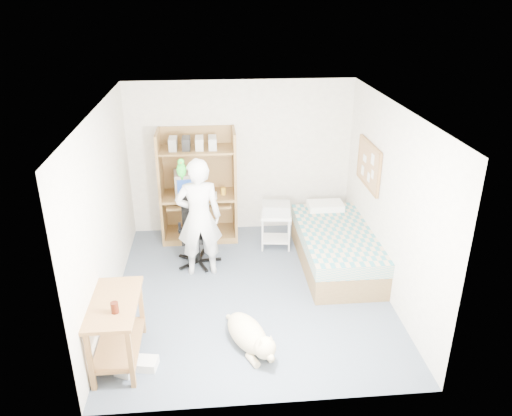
# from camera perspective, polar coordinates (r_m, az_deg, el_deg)

# --- Properties ---
(floor) EXTENTS (4.00, 4.00, 0.00)m
(floor) POSITION_cam_1_polar(r_m,az_deg,el_deg) (6.87, -0.56, -9.52)
(floor) COLOR #46515F
(floor) RESTS_ON ground
(wall_back) EXTENTS (3.60, 0.02, 2.50)m
(wall_back) POSITION_cam_1_polar(r_m,az_deg,el_deg) (8.13, -1.74, 5.75)
(wall_back) COLOR beige
(wall_back) RESTS_ON floor
(wall_right) EXTENTS (0.02, 4.00, 2.50)m
(wall_right) POSITION_cam_1_polar(r_m,az_deg,el_deg) (6.64, 15.06, 0.62)
(wall_right) COLOR beige
(wall_right) RESTS_ON floor
(wall_left) EXTENTS (0.02, 4.00, 2.50)m
(wall_left) POSITION_cam_1_polar(r_m,az_deg,el_deg) (6.40, -16.90, -0.53)
(wall_left) COLOR beige
(wall_left) RESTS_ON floor
(ceiling) EXTENTS (3.60, 4.00, 0.02)m
(ceiling) POSITION_cam_1_polar(r_m,az_deg,el_deg) (5.87, -0.66, 11.28)
(ceiling) COLOR white
(ceiling) RESTS_ON wall_back
(computer_hutch) EXTENTS (1.20, 0.63, 1.80)m
(computer_hutch) POSITION_cam_1_polar(r_m,az_deg,el_deg) (8.02, -6.58, 2.08)
(computer_hutch) COLOR brown
(computer_hutch) RESTS_ON floor
(bed) EXTENTS (1.02, 2.02, 0.66)m
(bed) POSITION_cam_1_polar(r_m,az_deg,el_deg) (7.44, 9.10, -4.44)
(bed) COLOR brown
(bed) RESTS_ON floor
(side_desk) EXTENTS (0.50, 1.00, 0.75)m
(side_desk) POSITION_cam_1_polar(r_m,az_deg,el_deg) (5.70, -15.68, -12.43)
(side_desk) COLOR olive
(side_desk) RESTS_ON floor
(corkboard) EXTENTS (0.04, 0.94, 0.66)m
(corkboard) POSITION_cam_1_polar(r_m,az_deg,el_deg) (7.36, 12.75, 4.82)
(corkboard) COLOR #9C6C46
(corkboard) RESTS_ON wall_right
(office_chair) EXTENTS (0.59, 0.59, 1.04)m
(office_chair) POSITION_cam_1_polar(r_m,az_deg,el_deg) (7.44, -6.74, -3.56)
(office_chair) COLOR black
(office_chair) RESTS_ON floor
(person) EXTENTS (0.65, 0.45, 1.73)m
(person) POSITION_cam_1_polar(r_m,az_deg,el_deg) (6.95, -6.53, -1.11)
(person) COLOR white
(person) RESTS_ON floor
(parrot) EXTENTS (0.13, 0.22, 0.35)m
(parrot) POSITION_cam_1_polar(r_m,az_deg,el_deg) (6.70, -8.53, 4.44)
(parrot) COLOR #148B1D
(parrot) RESTS_ON person
(dog) EXTENTS (0.61, 1.01, 0.40)m
(dog) POSITION_cam_1_polar(r_m,az_deg,el_deg) (5.83, -0.72, -14.32)
(dog) COLOR beige
(dog) RESTS_ON floor
(printer_cart) EXTENTS (0.51, 0.43, 0.57)m
(printer_cart) POSITION_cam_1_polar(r_m,az_deg,el_deg) (7.81, 2.28, -1.98)
(printer_cart) COLOR white
(printer_cart) RESTS_ON floor
(printer) EXTENTS (0.45, 0.37, 0.18)m
(printer) POSITION_cam_1_polar(r_m,az_deg,el_deg) (7.69, 2.32, -0.10)
(printer) COLOR #A9A9A4
(printer) RESTS_ON printer_cart
(crt_monitor) EXTENTS (0.41, 0.43, 0.35)m
(crt_monitor) POSITION_cam_1_polar(r_m,az_deg,el_deg) (7.99, -7.96, 2.89)
(crt_monitor) COLOR beige
(crt_monitor) RESTS_ON computer_hutch
(keyboard) EXTENTS (0.46, 0.17, 0.03)m
(keyboard) POSITION_cam_1_polar(r_m,az_deg,el_deg) (7.94, -6.68, 0.64)
(keyboard) COLOR beige
(keyboard) RESTS_ON computer_hutch
(pencil_cup) EXTENTS (0.08, 0.08, 0.12)m
(pencil_cup) POSITION_cam_1_polar(r_m,az_deg,el_deg) (7.94, -3.75, 1.95)
(pencil_cup) COLOR gold
(pencil_cup) RESTS_ON computer_hutch
(drink_glass) EXTENTS (0.08, 0.08, 0.12)m
(drink_glass) POSITION_cam_1_polar(r_m,az_deg,el_deg) (5.35, -15.85, -10.90)
(drink_glass) COLOR #3B1309
(drink_glass) RESTS_ON side_desk
(floor_box_a) EXTENTS (0.28, 0.24, 0.10)m
(floor_box_a) POSITION_cam_1_polar(r_m,az_deg,el_deg) (5.79, -12.50, -16.97)
(floor_box_a) COLOR white
(floor_box_a) RESTS_ON floor
(floor_box_b) EXTENTS (0.25, 0.27, 0.08)m
(floor_box_b) POSITION_cam_1_polar(r_m,az_deg,el_deg) (5.79, -14.57, -17.35)
(floor_box_b) COLOR beige
(floor_box_b) RESTS_ON floor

